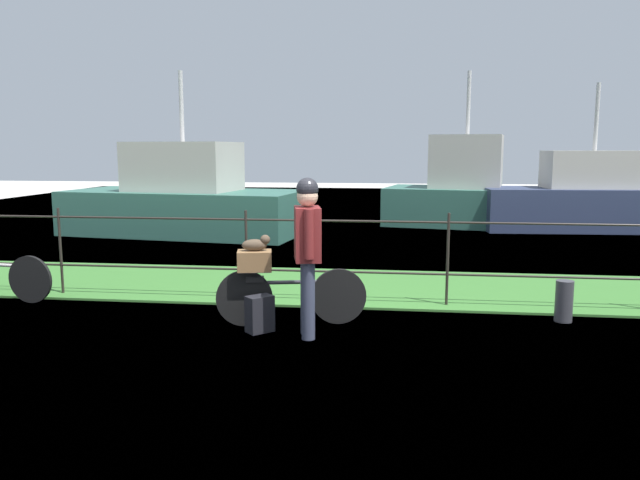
{
  "coord_description": "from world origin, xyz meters",
  "views": [
    {
      "loc": [
        0.65,
        -5.76,
        1.97
      ],
      "look_at": [
        -0.26,
        1.42,
        0.9
      ],
      "focal_mm": 34.56,
      "sensor_mm": 36.0,
      "label": 1
    }
  ],
  "objects_px": {
    "moored_boat_far": "(465,193)",
    "terrier_dog": "(257,244)",
    "moored_boat_mid": "(184,201)",
    "moored_boat_near": "(591,201)",
    "bicycle_main": "(290,296)",
    "backpack_on_paving": "(260,314)",
    "mooring_bollard": "(564,301)",
    "cyclist_person": "(307,243)",
    "wooden_crate": "(255,261)"
  },
  "relations": [
    {
      "from": "terrier_dog",
      "to": "moored_boat_mid",
      "type": "height_order",
      "value": "moored_boat_mid"
    },
    {
      "from": "backpack_on_paving",
      "to": "moored_boat_mid",
      "type": "xyz_separation_m",
      "value": [
        -3.47,
        7.46,
        0.58
      ]
    },
    {
      "from": "wooden_crate",
      "to": "cyclist_person",
      "type": "relative_size",
      "value": 0.22
    },
    {
      "from": "cyclist_person",
      "to": "mooring_bollard",
      "type": "relative_size",
      "value": 3.51
    },
    {
      "from": "backpack_on_paving",
      "to": "moored_boat_near",
      "type": "xyz_separation_m",
      "value": [
        6.16,
        9.34,
        0.52
      ]
    },
    {
      "from": "bicycle_main",
      "to": "moored_boat_far",
      "type": "xyz_separation_m",
      "value": [
        2.93,
        9.68,
        0.5
      ]
    },
    {
      "from": "terrier_dog",
      "to": "mooring_bollard",
      "type": "distance_m",
      "value": 3.58
    },
    {
      "from": "moored_boat_mid",
      "to": "moored_boat_far",
      "type": "height_order",
      "value": "moored_boat_far"
    },
    {
      "from": "mooring_bollard",
      "to": "moored_boat_near",
      "type": "xyz_separation_m",
      "value": [
        2.77,
        8.5,
        0.48
      ]
    },
    {
      "from": "moored_boat_mid",
      "to": "backpack_on_paving",
      "type": "bearing_deg",
      "value": -65.05
    },
    {
      "from": "terrier_dog",
      "to": "moored_boat_mid",
      "type": "xyz_separation_m",
      "value": [
        -3.4,
        7.23,
        -0.15
      ]
    },
    {
      "from": "terrier_dog",
      "to": "moored_boat_mid",
      "type": "relative_size",
      "value": 0.06
    },
    {
      "from": "wooden_crate",
      "to": "terrier_dog",
      "type": "relative_size",
      "value": 1.16
    },
    {
      "from": "bicycle_main",
      "to": "moored_boat_near",
      "type": "height_order",
      "value": "moored_boat_near"
    },
    {
      "from": "terrier_dog",
      "to": "backpack_on_paving",
      "type": "height_order",
      "value": "terrier_dog"
    },
    {
      "from": "moored_boat_far",
      "to": "cyclist_person",
      "type": "bearing_deg",
      "value": -104.84
    },
    {
      "from": "moored_boat_mid",
      "to": "moored_boat_far",
      "type": "xyz_separation_m",
      "value": [
        6.69,
        2.52,
        0.06
      ]
    },
    {
      "from": "wooden_crate",
      "to": "backpack_on_paving",
      "type": "bearing_deg",
      "value": -65.93
    },
    {
      "from": "wooden_crate",
      "to": "cyclist_person",
      "type": "height_order",
      "value": "cyclist_person"
    },
    {
      "from": "cyclist_person",
      "to": "moored_boat_far",
      "type": "bearing_deg",
      "value": 75.16
    },
    {
      "from": "backpack_on_paving",
      "to": "moored_boat_mid",
      "type": "bearing_deg",
      "value": 71.45
    },
    {
      "from": "bicycle_main",
      "to": "terrier_dog",
      "type": "distance_m",
      "value": 0.7
    },
    {
      "from": "moored_boat_near",
      "to": "mooring_bollard",
      "type": "bearing_deg",
      "value": -108.06
    },
    {
      "from": "bicycle_main",
      "to": "terrier_dog",
      "type": "height_order",
      "value": "terrier_dog"
    },
    {
      "from": "wooden_crate",
      "to": "moored_boat_mid",
      "type": "xyz_separation_m",
      "value": [
        -3.37,
        7.24,
        0.03
      ]
    },
    {
      "from": "mooring_bollard",
      "to": "moored_boat_mid",
      "type": "bearing_deg",
      "value": 136.0
    },
    {
      "from": "bicycle_main",
      "to": "wooden_crate",
      "type": "height_order",
      "value": "wooden_crate"
    },
    {
      "from": "moored_boat_near",
      "to": "cyclist_person",
      "type": "bearing_deg",
      "value": -120.77
    },
    {
      "from": "cyclist_person",
      "to": "mooring_bollard",
      "type": "height_order",
      "value": "cyclist_person"
    },
    {
      "from": "cyclist_person",
      "to": "backpack_on_paving",
      "type": "height_order",
      "value": "cyclist_person"
    },
    {
      "from": "terrier_dog",
      "to": "cyclist_person",
      "type": "height_order",
      "value": "cyclist_person"
    },
    {
      "from": "mooring_bollard",
      "to": "moored_boat_far",
      "type": "distance_m",
      "value": 9.17
    },
    {
      "from": "backpack_on_paving",
      "to": "wooden_crate",
      "type": "bearing_deg",
      "value": 70.56
    },
    {
      "from": "mooring_bollard",
      "to": "moored_boat_mid",
      "type": "relative_size",
      "value": 0.08
    },
    {
      "from": "mooring_bollard",
      "to": "moored_boat_near",
      "type": "relative_size",
      "value": 0.09
    },
    {
      "from": "mooring_bollard",
      "to": "moored_boat_mid",
      "type": "xyz_separation_m",
      "value": [
        -6.86,
        6.63,
        0.54
      ]
    },
    {
      "from": "cyclist_person",
      "to": "mooring_bollard",
      "type": "bearing_deg",
      "value": 18.17
    },
    {
      "from": "terrier_dog",
      "to": "moored_boat_near",
      "type": "relative_size",
      "value": 0.06
    },
    {
      "from": "backpack_on_paving",
      "to": "bicycle_main",
      "type": "bearing_deg",
      "value": 4.31
    },
    {
      "from": "cyclist_person",
      "to": "moored_boat_mid",
      "type": "bearing_deg",
      "value": 117.97
    },
    {
      "from": "backpack_on_paving",
      "to": "moored_boat_far",
      "type": "height_order",
      "value": "moored_boat_far"
    },
    {
      "from": "moored_boat_near",
      "to": "moored_boat_far",
      "type": "bearing_deg",
      "value": 167.52
    },
    {
      "from": "terrier_dog",
      "to": "backpack_on_paving",
      "type": "xyz_separation_m",
      "value": [
        0.08,
        -0.23,
        -0.73
      ]
    },
    {
      "from": "cyclist_person",
      "to": "moored_boat_mid",
      "type": "height_order",
      "value": "moored_boat_mid"
    },
    {
      "from": "cyclist_person",
      "to": "backpack_on_paving",
      "type": "relative_size",
      "value": 4.21
    },
    {
      "from": "moored_boat_far",
      "to": "bicycle_main",
      "type": "bearing_deg",
      "value": -106.86
    },
    {
      "from": "backpack_on_paving",
      "to": "mooring_bollard",
      "type": "height_order",
      "value": "mooring_bollard"
    },
    {
      "from": "moored_boat_far",
      "to": "terrier_dog",
      "type": "bearing_deg",
      "value": -108.64
    },
    {
      "from": "bicycle_main",
      "to": "backpack_on_paving",
      "type": "xyz_separation_m",
      "value": [
        -0.28,
        -0.31,
        -0.14
      ]
    },
    {
      "from": "backpack_on_paving",
      "to": "moored_boat_far",
      "type": "distance_m",
      "value": 10.51
    }
  ]
}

